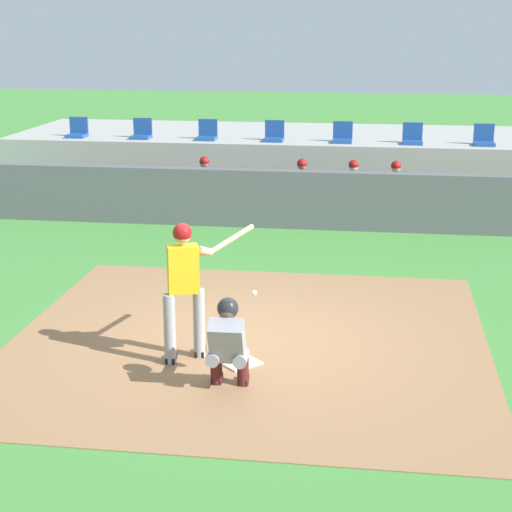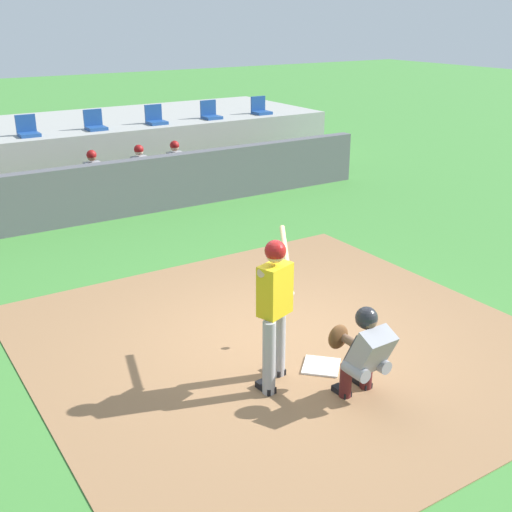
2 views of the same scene
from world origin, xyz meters
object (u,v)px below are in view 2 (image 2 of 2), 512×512
stadium_seat_3 (28,130)px  stadium_seat_4 (95,124)px  dugout_player_1 (96,179)px  dugout_player_3 (178,168)px  stadium_seat_5 (155,119)px  stadium_seat_7 (260,109)px  catcher_crouched (363,350)px  stadium_seat_6 (210,114)px  batter_at_plate (275,303)px  dugout_player_2 (142,173)px  home_plate (321,366)px

stadium_seat_3 → stadium_seat_4: (1.62, 0.00, 0.00)m
dugout_player_1 → dugout_player_3: same height
stadium_seat_5 → stadium_seat_7: same height
stadium_seat_4 → stadium_seat_3: bearing=180.0°
dugout_player_1 → stadium_seat_7: (5.65, 2.03, 0.86)m
catcher_crouched → stadium_seat_6: size_ratio=3.91×
catcher_crouched → stadium_seat_3: stadium_seat_3 is taller
batter_at_plate → stadium_seat_6: stadium_seat_6 is taller
batter_at_plate → stadium_seat_7: 11.99m
stadium_seat_3 → dugout_player_3: bearing=-35.4°
batter_at_plate → stadium_seat_4: stadium_seat_4 is taller
stadium_seat_3 → stadium_seat_4: bearing=0.0°
dugout_player_2 → dugout_player_3: 0.90m
home_plate → stadium_seat_4: bearing=85.4°
stadium_seat_4 → stadium_seat_5: bearing=0.0°
dugout_player_2 → stadium_seat_5: bearing=57.6°
dugout_player_3 → stadium_seat_4: (-1.23, 2.03, 0.86)m
dugout_player_3 → stadium_seat_4: 2.53m
dugout_player_1 → stadium_seat_7: bearing=19.8°
catcher_crouched → dugout_player_1: (0.05, 8.88, 0.07)m
batter_at_plate → stadium_seat_6: (4.74, 10.14, 0.50)m
home_plate → dugout_player_1: dugout_player_1 is taller
stadium_seat_3 → dugout_player_2: bearing=-46.1°
dugout_player_2 → stadium_seat_5: 2.56m
home_plate → stadium_seat_4: stadium_seat_4 is taller
stadium_seat_7 → catcher_crouched: bearing=-117.6°
dugout_player_3 → stadium_seat_7: stadium_seat_7 is taller
stadium_seat_4 → dugout_player_2: bearing=-80.7°
stadium_seat_5 → stadium_seat_6: bearing=0.0°
batter_at_plate → stadium_seat_7: bearing=57.9°
home_plate → stadium_seat_7: (5.69, 10.18, 1.51)m
stadium_seat_4 → home_plate: bearing=-94.6°
dugout_player_1 → dugout_player_3: bearing=0.0°
dugout_player_1 → stadium_seat_6: 4.59m
dugout_player_2 → stadium_seat_7: (4.54, 2.03, 0.86)m
dugout_player_3 → stadium_seat_7: (3.64, 2.03, 0.86)m
stadium_seat_4 → stadium_seat_6: 3.25m
stadium_seat_3 → stadium_seat_6: same height
dugout_player_3 → stadium_seat_3: (-2.86, 2.03, 0.86)m
stadium_seat_3 → stadium_seat_5: 3.25m
batter_at_plate → stadium_seat_4: 10.27m
dugout_player_2 → dugout_player_3: same height
home_plate → stadium_seat_3: (-0.81, 10.18, 1.51)m
stadium_seat_6 → stadium_seat_7: (1.62, 0.00, 0.00)m
stadium_seat_7 → stadium_seat_3: bearing=180.0°
batter_at_plate → dugout_player_2: (1.82, 8.11, -0.36)m
stadium_seat_5 → stadium_seat_7: size_ratio=1.00×
home_plate → stadium_seat_5: size_ratio=0.92×
dugout_player_3 → catcher_crouched: bearing=-103.0°
batter_at_plate → stadium_seat_4: size_ratio=3.76×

